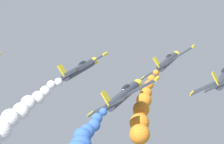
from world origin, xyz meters
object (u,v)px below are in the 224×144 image
object	(u,v)px
airplane_lead	(168,61)
airplane_left_inner	(79,69)
airplane_left_outer	(124,95)
airplane_right_inner	(224,77)

from	to	relation	value
airplane_lead	airplane_left_inner	distance (m)	14.51
airplane_left_inner	airplane_left_outer	bearing A→B (deg)	-44.92
airplane_lead	airplane_right_inner	bearing A→B (deg)	-43.54
airplane_right_inner	airplane_left_outer	bearing A→B (deg)	-131.14
airplane_left_inner	airplane_right_inner	size ratio (longest dim) A/B	1.00
airplane_right_inner	airplane_left_outer	world-z (taller)	airplane_right_inner
airplane_lead	airplane_right_inner	world-z (taller)	airplane_right_inner
airplane_right_inner	airplane_left_inner	bearing A→B (deg)	-174.70
airplane_lead	airplane_left_outer	world-z (taller)	airplane_left_outer
airplane_lead	airplane_right_inner	xyz separation A→B (m)	(9.52, -9.05, 0.64)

